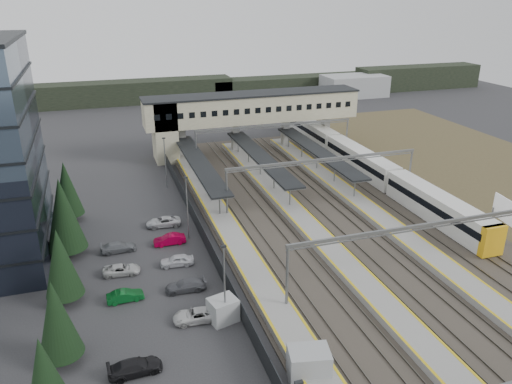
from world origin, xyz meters
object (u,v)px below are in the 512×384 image
object	(u,v)px
train	(362,162)
billboard	(509,214)
relay_cabin_far	(223,310)
footbridge	(238,112)
relay_cabin_near	(309,365)

from	to	relation	value
train	billboard	xyz separation A→B (m)	(5.13, -26.71, 1.27)
relay_cabin_far	train	distance (m)	45.38
footbridge	billboard	xyz separation A→B (m)	(21.42, -44.13, -4.56)
relay_cabin_far	footbridge	size ratio (longest dim) A/B	0.07
billboard	train	bearing A→B (deg)	100.86
footbridge	billboard	distance (m)	49.26
footbridge	train	bearing A→B (deg)	-46.89
relay_cabin_far	billboard	world-z (taller)	billboard
relay_cabin_far	train	xyz separation A→B (m)	(32.08, 32.08, 0.96)
train	billboard	bearing A→B (deg)	-79.14
relay_cabin_near	billboard	xyz separation A→B (m)	(32.70, 14.74, 2.03)
relay_cabin_far	billboard	xyz separation A→B (m)	(37.21, 5.37, 2.24)
relay_cabin_near	train	bearing A→B (deg)	56.37
relay_cabin_far	train	size ratio (longest dim) A/B	0.05
relay_cabin_far	footbridge	bearing A→B (deg)	72.31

